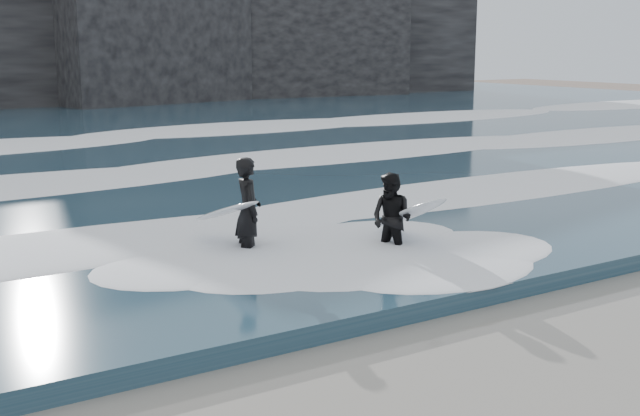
{
  "coord_description": "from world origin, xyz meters",
  "views": [
    {
      "loc": [
        -8.79,
        -5.14,
        3.77
      ],
      "look_at": [
        -1.51,
        6.32,
        1.0
      ],
      "focal_mm": 45.0,
      "sensor_mm": 36.0,
      "label": 1
    }
  ],
  "objects": [
    {
      "name": "foam_far",
      "position": [
        0.0,
        25.0,
        0.45
      ],
      "size": [
        60.0,
        4.8,
        0.3
      ],
      "primitive_type": "ellipsoid",
      "color": "white",
      "rests_on": "sea"
    },
    {
      "name": "surfer_left",
      "position": [
        -2.62,
        7.0,
        0.95
      ],
      "size": [
        1.07,
        1.92,
        1.89
      ],
      "color": "black",
      "rests_on": "ground"
    },
    {
      "name": "sea",
      "position": [
        0.0,
        29.0,
        0.15
      ],
      "size": [
        90.0,
        52.0,
        0.3
      ],
      "primitive_type": "cube",
      "color": "#223D50",
      "rests_on": "ground"
    },
    {
      "name": "foam_near",
      "position": [
        0.0,
        9.0,
        0.4
      ],
      "size": [
        60.0,
        3.2,
        0.2
      ],
      "primitive_type": "ellipsoid",
      "color": "white",
      "rests_on": "sea"
    },
    {
      "name": "foam_mid",
      "position": [
        0.0,
        16.0,
        0.42
      ],
      "size": [
        60.0,
        4.0,
        0.24
      ],
      "primitive_type": "ellipsoid",
      "color": "white",
      "rests_on": "sea"
    },
    {
      "name": "surfer_right",
      "position": [
        -0.39,
        5.65,
        0.82
      ],
      "size": [
        1.31,
        2.22,
        1.61
      ],
      "color": "black",
      "rests_on": "ground"
    }
  ]
}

